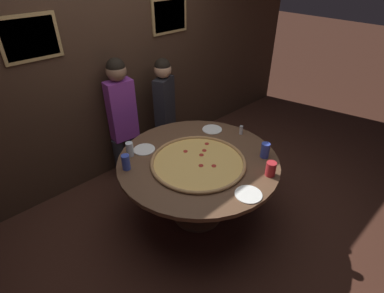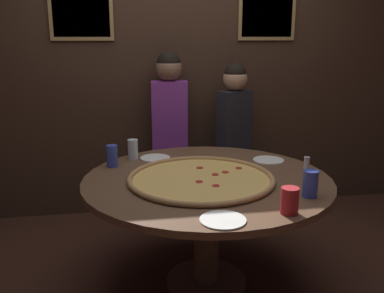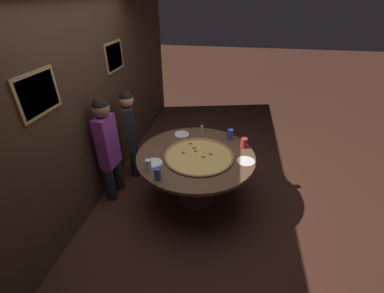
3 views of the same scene
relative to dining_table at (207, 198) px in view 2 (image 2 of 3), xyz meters
name	(u,v)px [view 2 (image 2 of 3)]	position (x,y,z in m)	size (l,w,h in m)	color
ground_plane	(206,284)	(0.00, 0.00, -0.60)	(24.00, 24.00, 0.00)	#422319
back_wall	(177,69)	(0.00, 1.37, 0.70)	(6.40, 0.08, 2.60)	#3D281C
dining_table	(207,198)	(0.00, 0.00, 0.00)	(1.53, 1.53, 0.74)	brown
giant_pizza	(201,178)	(-0.05, -0.05, 0.15)	(0.89, 0.89, 0.03)	#EAB75B
drink_cup_far_right	(310,184)	(0.49, -0.41, 0.21)	(0.08, 0.08, 0.15)	#384CB7
drink_cup_near_right	(290,201)	(0.29, -0.61, 0.20)	(0.09, 0.09, 0.13)	#B22328
drink_cup_by_shaker	(112,156)	(-0.58, 0.33, 0.21)	(0.07, 0.07, 0.15)	#384CB7
drink_cup_front_edge	(133,149)	(-0.44, 0.49, 0.21)	(0.07, 0.07, 0.14)	silver
white_plate_far_back	(155,158)	(-0.28, 0.48, 0.14)	(0.21, 0.21, 0.01)	white
white_plate_left_side	(268,160)	(0.50, 0.29, 0.14)	(0.22, 0.22, 0.01)	white
white_plate_beside_cup	(223,220)	(-0.05, -0.64, 0.14)	(0.22, 0.22, 0.01)	white
condiment_shaker	(307,164)	(0.66, 0.01, 0.18)	(0.04, 0.04, 0.10)	silver
diner_side_right	(234,132)	(0.45, 1.07, 0.17)	(0.36, 0.25, 1.37)	#232328
diner_far_left	(170,126)	(-0.10, 1.16, 0.23)	(0.37, 0.22, 1.47)	#232328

